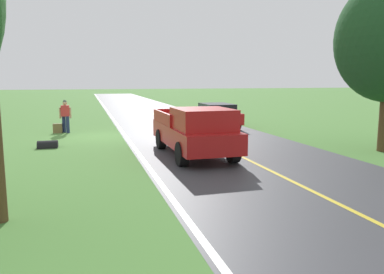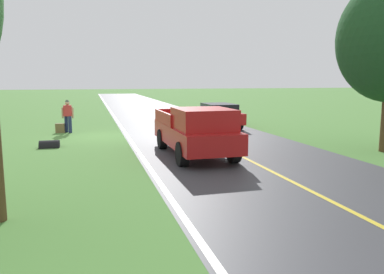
{
  "view_description": "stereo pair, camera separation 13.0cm",
  "coord_description": "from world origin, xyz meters",
  "px_view_note": "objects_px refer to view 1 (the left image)",
  "views": [
    {
      "loc": [
        0.66,
        19.22,
        2.78
      ],
      "look_at": [
        -2.4,
        8.36,
        1.08
      ],
      "focal_mm": 35.47,
      "sensor_mm": 36.0,
      "label": 1
    },
    {
      "loc": [
        0.53,
        19.25,
        2.78
      ],
      "look_at": [
        -2.4,
        8.36,
        1.08
      ],
      "focal_mm": 35.47,
      "sensor_mm": 36.0,
      "label": 2
    }
  ],
  "objects_px": {
    "pickup_truck_passing": "(196,130)",
    "sedan_near_oncoming": "(216,114)",
    "suitcase_carried": "(58,128)",
    "hitchhiker_walking": "(65,114)"
  },
  "relations": [
    {
      "from": "suitcase_carried",
      "to": "sedan_near_oncoming",
      "type": "xyz_separation_m",
      "value": [
        -8.92,
        -0.15,
        0.51
      ]
    },
    {
      "from": "suitcase_carried",
      "to": "pickup_truck_passing",
      "type": "distance_m",
      "value": 9.54
    },
    {
      "from": "pickup_truck_passing",
      "to": "suitcase_carried",
      "type": "bearing_deg",
      "value": -56.04
    },
    {
      "from": "hitchhiker_walking",
      "to": "pickup_truck_passing",
      "type": "height_order",
      "value": "pickup_truck_passing"
    },
    {
      "from": "pickup_truck_passing",
      "to": "sedan_near_oncoming",
      "type": "relative_size",
      "value": 1.23
    },
    {
      "from": "sedan_near_oncoming",
      "to": "suitcase_carried",
      "type": "bearing_deg",
      "value": 0.98
    },
    {
      "from": "sedan_near_oncoming",
      "to": "hitchhiker_walking",
      "type": "bearing_deg",
      "value": 0.68
    },
    {
      "from": "suitcase_carried",
      "to": "sedan_near_oncoming",
      "type": "distance_m",
      "value": 8.93
    },
    {
      "from": "hitchhiker_walking",
      "to": "sedan_near_oncoming",
      "type": "bearing_deg",
      "value": -179.32
    },
    {
      "from": "hitchhiker_walking",
      "to": "pickup_truck_passing",
      "type": "relative_size",
      "value": 0.32
    }
  ]
}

